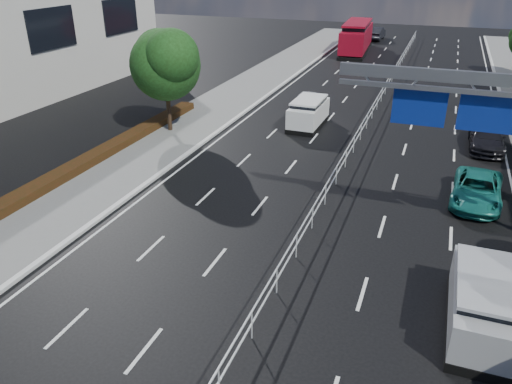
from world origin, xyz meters
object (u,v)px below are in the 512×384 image
(near_car_silver, at_px, (308,100))
(parked_car_dark, at_px, (487,137))
(overhead_gantry, at_px, (511,108))
(near_car_dark, at_px, (376,33))
(parked_car_teal, at_px, (477,190))
(white_minivan, at_px, (308,113))
(red_bus, at_px, (357,36))
(silver_minivan, at_px, (484,304))

(near_car_silver, height_order, parked_car_dark, near_car_silver)
(parked_car_dark, bearing_deg, overhead_gantry, -93.07)
(near_car_dark, xyz_separation_m, parked_car_dark, (12.33, -40.23, -0.16))
(overhead_gantry, relative_size, parked_car_dark, 2.15)
(parked_car_teal, bearing_deg, white_minivan, 145.08)
(parked_car_teal, bearing_deg, near_car_dark, 107.50)
(near_car_silver, bearing_deg, red_bus, -88.57)
(near_car_silver, xyz_separation_m, near_car_dark, (-0.17, 35.99, 0.12))
(silver_minivan, bearing_deg, near_car_silver, 117.77)
(silver_minivan, bearing_deg, overhead_gantry, 87.65)
(near_car_dark, bearing_deg, overhead_gantry, 104.51)
(overhead_gantry, distance_m, red_bus, 43.61)
(red_bus, xyz_separation_m, parked_car_teal, (12.47, -37.71, -1.16))
(silver_minivan, relative_size, parked_car_dark, 0.96)
(near_car_silver, bearing_deg, near_car_dark, -90.62)
(red_bus, bearing_deg, near_car_silver, -91.47)
(red_bus, bearing_deg, near_car_dark, 81.51)
(parked_car_teal, bearing_deg, silver_minivan, -86.54)
(overhead_gantry, height_order, near_car_silver, overhead_gantry)
(silver_minivan, height_order, parked_car_dark, silver_minivan)
(white_minivan, relative_size, silver_minivan, 0.95)
(overhead_gantry, xyz_separation_m, near_car_silver, (-11.59, 16.10, -4.88))
(overhead_gantry, bearing_deg, near_car_silver, 125.76)
(red_bus, distance_m, parked_car_dark, 32.53)
(white_minivan, relative_size, near_car_silver, 1.02)
(near_car_silver, relative_size, silver_minivan, 0.93)
(near_car_silver, distance_m, silver_minivan, 24.46)
(parked_car_dark, bearing_deg, red_bus, 113.63)
(red_bus, relative_size, near_car_dark, 2.28)
(overhead_gantry, height_order, parked_car_dark, overhead_gantry)
(near_car_silver, distance_m, near_car_dark, 35.99)
(overhead_gantry, relative_size, white_minivan, 2.34)
(near_car_dark, relative_size, parked_car_teal, 1.10)
(near_car_dark, bearing_deg, red_bus, 87.10)
(overhead_gantry, distance_m, near_car_dark, 53.61)
(white_minivan, distance_m, parked_car_teal, 13.36)
(near_car_silver, height_order, near_car_dark, near_car_dark)
(overhead_gantry, height_order, red_bus, overhead_gantry)
(silver_minivan, bearing_deg, parked_car_teal, 89.61)
(overhead_gantry, xyz_separation_m, parked_car_teal, (-0.16, 3.86, -4.95))
(parked_car_teal, xyz_separation_m, parked_car_dark, (0.73, 8.01, 0.04))
(red_bus, distance_m, near_car_silver, 25.52)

